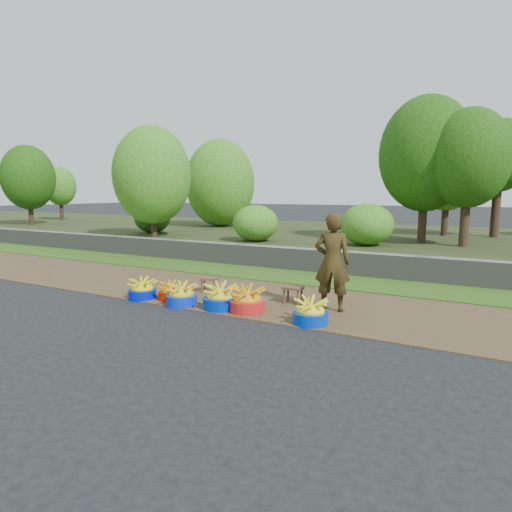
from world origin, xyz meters
The scene contains 15 objects.
ground_plane centered at (0.00, 0.00, 0.00)m, with size 120.00×120.00×0.00m, color black.
dirt_shoulder centered at (0.00, 1.25, 0.01)m, with size 80.00×2.50×0.02m, color brown.
grass_verge centered at (0.00, 3.25, 0.02)m, with size 80.00×1.50×0.04m, color #345B18.
retaining_wall centered at (0.00, 4.10, 0.28)m, with size 80.00×0.35×0.55m, color slate.
earth_bank centered at (0.00, 9.00, 0.25)m, with size 80.00×10.00×0.50m, color #2D3718.
vegetation centered at (-1.10, 7.75, 2.40)m, with size 34.16×7.63×3.96m.
basin_a centered at (-1.91, 0.20, 0.16)m, with size 0.49×0.49×0.36m.
basin_b centered at (-1.41, 0.37, 0.15)m, with size 0.44×0.44×0.33m.
basin_c centered at (-1.01, 0.18, 0.17)m, with size 0.51×0.51×0.38m.
basin_d centered at (-0.32, 0.29, 0.19)m, with size 0.56×0.56×0.42m.
basin_e centered at (0.15, 0.34, 0.18)m, with size 0.55×0.55×0.41m.
basin_f centered at (1.25, 0.25, 0.17)m, with size 0.51×0.51×0.38m.
stool_left centered at (-1.13, 1.14, 0.24)m, with size 0.37×0.33×0.28m.
stool_right centered at (0.58, 1.14, 0.25)m, with size 0.33×0.25×0.29m.
vendor_woman centered at (1.28, 1.04, 0.79)m, with size 0.56×0.37×1.54m, color black.
Camera 1 is at (3.40, -5.30, 1.86)m, focal length 30.00 mm.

